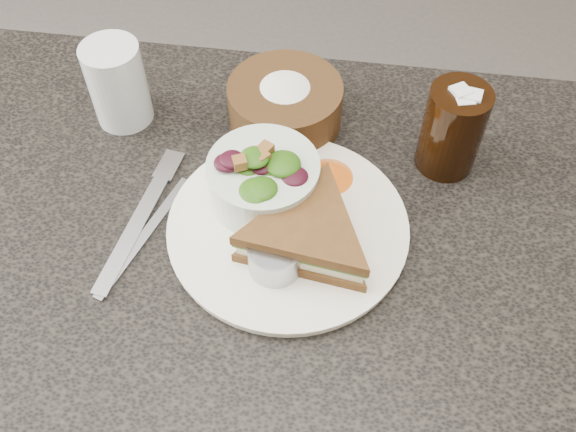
# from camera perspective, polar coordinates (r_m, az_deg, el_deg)

# --- Properties ---
(dining_table) EXTENTS (1.00, 0.70, 0.75)m
(dining_table) POSITION_cam_1_polar(r_m,az_deg,el_deg) (1.13, -1.74, -12.82)
(dining_table) COLOR black
(dining_table) RESTS_ON floor
(dinner_plate) EXTENTS (0.30, 0.30, 0.01)m
(dinner_plate) POSITION_cam_1_polar(r_m,az_deg,el_deg) (0.80, 0.00, -1.02)
(dinner_plate) COLOR white
(dinner_plate) RESTS_ON dining_table
(sandwich) EXTENTS (0.21, 0.21, 0.05)m
(sandwich) POSITION_cam_1_polar(r_m,az_deg,el_deg) (0.76, 1.83, -1.59)
(sandwich) COLOR #56381A
(sandwich) RESTS_ON dinner_plate
(salad_bowl) EXTENTS (0.18, 0.18, 0.08)m
(salad_bowl) POSITION_cam_1_polar(r_m,az_deg,el_deg) (0.79, -2.21, 3.72)
(salad_bowl) COLOR silver
(salad_bowl) RESTS_ON dinner_plate
(dressing_ramekin) EXTENTS (0.08, 0.08, 0.04)m
(dressing_ramekin) POSITION_cam_1_polar(r_m,az_deg,el_deg) (0.74, -1.16, -3.64)
(dressing_ramekin) COLOR #979CA4
(dressing_ramekin) RESTS_ON dinner_plate
(orange_wedge) EXTENTS (0.09, 0.09, 0.03)m
(orange_wedge) POSITION_cam_1_polar(r_m,az_deg,el_deg) (0.83, 3.69, 4.10)
(orange_wedge) COLOR orange
(orange_wedge) RESTS_ON dinner_plate
(fork) EXTENTS (0.05, 0.21, 0.01)m
(fork) POSITION_cam_1_polar(r_m,az_deg,el_deg) (0.83, -13.34, -0.86)
(fork) COLOR #A1A2A6
(fork) RESTS_ON dining_table
(knife) EXTENTS (0.07, 0.20, 0.00)m
(knife) POSITION_cam_1_polar(r_m,az_deg,el_deg) (0.82, -12.61, -1.72)
(knife) COLOR #95999F
(knife) RESTS_ON dining_table
(bread_basket) EXTENTS (0.19, 0.19, 0.09)m
(bread_basket) POSITION_cam_1_polar(r_m,az_deg,el_deg) (0.90, -0.26, 10.39)
(bread_basket) COLOR #50311A
(bread_basket) RESTS_ON dining_table
(cola_glass) EXTENTS (0.10, 0.10, 0.14)m
(cola_glass) POSITION_cam_1_polar(r_m,az_deg,el_deg) (0.85, 14.48, 7.75)
(cola_glass) COLOR black
(cola_glass) RESTS_ON dining_table
(water_glass) EXTENTS (0.09, 0.09, 0.12)m
(water_glass) POSITION_cam_1_polar(r_m,az_deg,el_deg) (0.93, -14.91, 11.29)
(water_glass) COLOR silver
(water_glass) RESTS_ON dining_table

